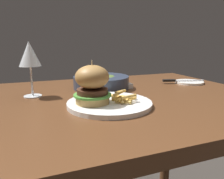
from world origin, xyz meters
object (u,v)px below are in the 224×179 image
burger_sandwich (92,84)px  wine_glass (30,55)px  soup_bowl (101,82)px  butter_dish (119,85)px  table_knife (179,81)px  main_plate (110,104)px  bread_plate (189,82)px

burger_sandwich → wine_glass: (-0.17, 0.20, 0.08)m
burger_sandwich → soup_bowl: size_ratio=0.55×
butter_dish → soup_bowl: size_ratio=0.42×
burger_sandwich → soup_bowl: burger_sandwich is taller
wine_glass → table_knife: (0.66, 0.02, -0.13)m
table_knife → main_plate: bearing=-153.1°
butter_dish → soup_bowl: (-0.07, 0.02, 0.02)m
wine_glass → butter_dish: (0.35, 0.03, -0.14)m
burger_sandwich → main_plate: bearing=-2.4°
wine_glass → table_knife: size_ratio=1.00×
table_knife → soup_bowl: soup_bowl is taller
bread_plate → table_knife: (-0.05, 0.01, 0.01)m
wine_glass → soup_bowl: (0.28, 0.05, -0.12)m
wine_glass → butter_dish: wine_glass is taller
wine_glass → butter_dish: bearing=4.9°
bread_plate → main_plate: bearing=-156.7°
butter_dish → soup_bowl: 0.08m
bread_plate → wine_glass: bearing=-179.9°
bread_plate → table_knife: table_knife is taller
main_plate → wine_glass: wine_glass is taller
soup_bowl → table_knife: bearing=-5.4°
burger_sandwich → bread_plate: size_ratio=0.99×
main_plate → burger_sandwich: burger_sandwich is taller
table_knife → burger_sandwich: bearing=-155.9°
butter_dish → soup_bowl: bearing=164.2°
butter_dish → bread_plate: bearing=-4.6°
wine_glass → soup_bowl: bearing=10.3°
table_knife → soup_bowl: bearing=174.6°
wine_glass → burger_sandwich: bearing=-51.1°
wine_glass → bread_plate: (0.70, 0.00, -0.14)m
bread_plate → soup_bowl: size_ratio=0.56×
main_plate → soup_bowl: soup_bowl is taller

